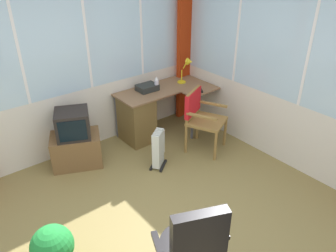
% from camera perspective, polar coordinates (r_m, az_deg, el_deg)
% --- Properties ---
extents(ground, '(5.33, 5.28, 0.06)m').
position_cam_1_polar(ground, '(3.63, -1.05, -19.33)').
color(ground, olive).
extents(north_window_panel, '(4.33, 0.07, 2.55)m').
position_cam_1_polar(north_window_panel, '(4.57, -18.38, 9.56)').
color(north_window_panel, silver).
rests_on(north_window_panel, ground).
extents(east_window_panel, '(0.07, 4.28, 2.55)m').
position_cam_1_polar(east_window_panel, '(4.37, 22.42, 7.96)').
color(east_window_panel, silver).
rests_on(east_window_panel, ground).
extents(curtain_corner, '(0.30, 0.09, 2.45)m').
position_cam_1_polar(curtain_corner, '(5.50, 2.92, 13.56)').
color(curtain_corner, '#A82C0C').
rests_on(curtain_corner, ground).
extents(desk, '(1.44, 0.83, 0.72)m').
position_cam_1_polar(desk, '(5.04, -4.68, 1.88)').
color(desk, brown).
rests_on(desk, ground).
extents(desk_lamp, '(0.23, 0.20, 0.40)m').
position_cam_1_polar(desk_lamp, '(5.27, 3.39, 10.14)').
color(desk_lamp, yellow).
rests_on(desk_lamp, desk).
extents(tv_remote, '(0.12, 0.15, 0.02)m').
position_cam_1_polar(tv_remote, '(5.04, 5.63, 6.10)').
color(tv_remote, black).
rests_on(tv_remote, desk).
extents(spray_bottle, '(0.06, 0.06, 0.22)m').
position_cam_1_polar(spray_bottle, '(5.02, -1.96, 7.26)').
color(spray_bottle, silver).
rests_on(spray_bottle, desk).
extents(paper_tray, '(0.30, 0.23, 0.09)m').
position_cam_1_polar(paper_tray, '(5.04, -3.57, 6.58)').
color(paper_tray, '#262926').
rests_on(paper_tray, desk).
extents(wooden_armchair, '(0.64, 0.64, 0.89)m').
position_cam_1_polar(wooden_armchair, '(4.73, 5.33, 2.35)').
color(wooden_armchair, olive).
rests_on(wooden_armchair, ground).
extents(office_chair, '(0.63, 0.60, 1.04)m').
position_cam_1_polar(office_chair, '(2.76, 4.36, -19.75)').
color(office_chair, '#B7B7BF').
rests_on(office_chair, ground).
extents(tv_on_stand, '(0.77, 0.67, 0.80)m').
position_cam_1_polar(tv_on_stand, '(4.61, -15.54, -2.54)').
color(tv_on_stand, brown).
rests_on(tv_on_stand, ground).
extents(space_heater, '(0.32, 0.30, 0.53)m').
position_cam_1_polar(space_heater, '(4.46, -1.61, -3.79)').
color(space_heater, silver).
rests_on(space_heater, ground).
extents(potted_plant, '(0.39, 0.39, 0.48)m').
position_cam_1_polar(potted_plant, '(3.35, -19.12, -19.04)').
color(potted_plant, '#95602E').
rests_on(potted_plant, ground).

